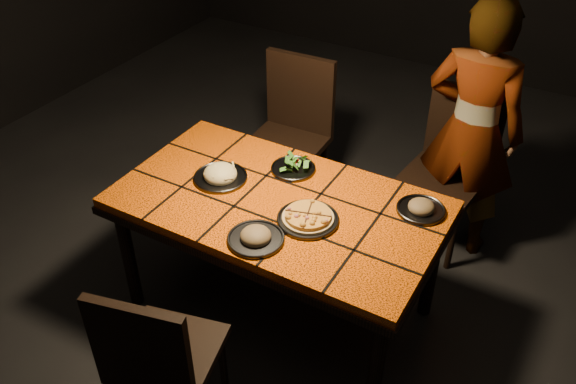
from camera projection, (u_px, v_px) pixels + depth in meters
The scene contains 11 objects.
room_shell at pixel (276, 58), 2.55m from camera, with size 6.04×7.04×3.08m.
dining_table at pixel (278, 213), 3.05m from camera, with size 1.62×0.92×0.75m.
chair_near at pixel (157, 356), 2.51m from camera, with size 0.50×0.50×0.92m.
chair_far_left at pixel (292, 126), 3.89m from camera, with size 0.48×0.48×1.03m.
chair_far_right at pixel (452, 159), 3.63m from camera, with size 0.49×0.49×0.99m.
diner at pixel (472, 131), 3.45m from camera, with size 0.58×0.38×1.58m, color brown.
plate_pizza at pixel (308, 218), 2.86m from camera, with size 0.31×0.31×0.04m.
plate_pasta at pixel (220, 175), 3.13m from camera, with size 0.28×0.28×0.09m.
plate_salad at pixel (293, 166), 3.20m from camera, with size 0.24×0.24×0.07m.
plate_mushroom_a at pixel (256, 237), 2.74m from camera, with size 0.26×0.26×0.09m.
plate_mushroom_b at pixel (421, 208), 2.92m from camera, with size 0.24×0.24×0.08m.
Camera 1 is at (1.23, -2.05, 2.56)m, focal length 38.00 mm.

